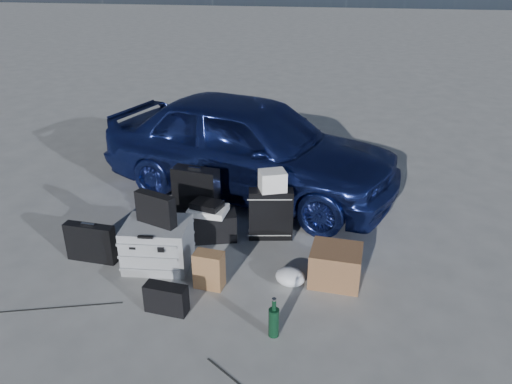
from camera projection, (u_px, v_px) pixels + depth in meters
The scene contains 16 objects.
ground at pixel (204, 295), 4.41m from camera, with size 60.00×60.00×0.00m, color #A5A6A1.
car at pixel (249, 146), 6.11m from camera, with size 1.48×3.68×1.25m, color navy.
pelican_case at pixel (158, 244), 4.78m from camera, with size 0.60×0.49×0.44m, color #9A9C9F.
laptop_bag at pixel (156, 209), 4.63m from camera, with size 0.41×0.10×0.31m, color black.
briefcase at pixel (91, 243), 4.85m from camera, with size 0.50×0.11×0.39m, color black.
suitcase_left at pixel (196, 197), 5.48m from camera, with size 0.51×0.18×0.66m, color black.
suitcase_right at pixel (271, 214), 5.22m from camera, with size 0.46×0.16×0.55m, color black.
white_carton at pixel (273, 181), 5.07m from camera, with size 0.26×0.21×0.21m, color white.
duffel_bag at pixel (208, 226), 5.24m from camera, with size 0.60×0.26×0.30m, color black.
flat_box_white at pixel (208, 210), 5.17m from camera, with size 0.38×0.29×0.07m, color white.
flat_box_black at pixel (207, 205), 5.14m from camera, with size 0.30×0.22×0.06m, color black.
kraft_bag at pixel (209, 270), 4.46m from camera, with size 0.26×0.16×0.35m, color #A27146.
cardboard_box at pixel (336, 265), 4.53m from camera, with size 0.45×0.40×0.34m, color brown.
plastic_bag at pixel (290, 277), 4.53m from camera, with size 0.28×0.24×0.15m, color white.
messenger_bag at pixel (166, 299), 4.16m from camera, with size 0.36×0.13×0.25m, color black.
green_bottle at pixel (274, 318), 3.87m from camera, with size 0.09×0.09×0.34m, color black.
Camera 1 is at (1.12, -3.46, 2.69)m, focal length 35.00 mm.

